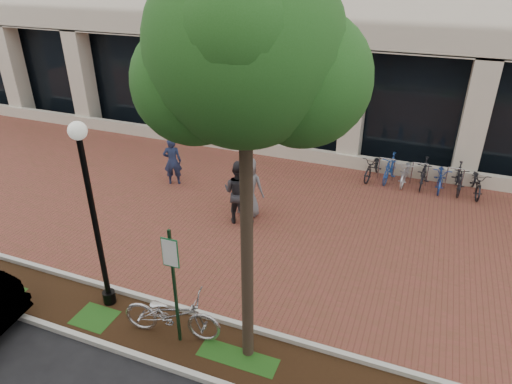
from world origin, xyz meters
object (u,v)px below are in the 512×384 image
(locked_bicycle, at_px, (172,314))
(pedestrian_right, at_px, (249,187))
(bike_rack_cluster, at_px, (424,174))
(parking_sign, at_px, (173,275))
(pedestrian_mid, at_px, (239,192))
(pedestrian_left, at_px, (172,161))
(lamppost, at_px, (93,210))
(street_tree, at_px, (249,62))

(locked_bicycle, xyz_separation_m, pedestrian_right, (-0.41, 5.13, 0.38))
(pedestrian_right, xyz_separation_m, bike_rack_cluster, (4.76, 3.95, -0.48))
(locked_bicycle, height_order, bike_rack_cluster, locked_bicycle)
(parking_sign, relative_size, pedestrian_mid, 1.38)
(pedestrian_left, height_order, bike_rack_cluster, pedestrian_left)
(lamppost, relative_size, pedestrian_mid, 2.22)
(lamppost, distance_m, street_tree, 4.79)
(pedestrian_mid, bearing_deg, lamppost, 79.29)
(locked_bicycle, height_order, pedestrian_mid, pedestrian_mid)
(locked_bicycle, relative_size, pedestrian_left, 1.24)
(parking_sign, distance_m, locked_bicycle, 1.16)
(parking_sign, bearing_deg, pedestrian_mid, 97.19)
(parking_sign, distance_m, pedestrian_left, 7.37)
(pedestrian_right, height_order, bike_rack_cluster, pedestrian_right)
(street_tree, height_order, pedestrian_left, street_tree)
(parking_sign, distance_m, street_tree, 4.25)
(lamppost, xyz_separation_m, street_tree, (3.52, -0.19, 3.24))
(street_tree, relative_size, pedestrian_left, 4.39)
(parking_sign, xyz_separation_m, lamppost, (-2.05, 0.44, 0.75))
(lamppost, relative_size, street_tree, 0.59)
(lamppost, height_order, pedestrian_left, lamppost)
(street_tree, xyz_separation_m, locked_bicycle, (-1.67, -0.13, -5.12))
(lamppost, bearing_deg, locked_bicycle, -9.83)
(lamppost, bearing_deg, pedestrian_right, 73.42)
(parking_sign, relative_size, bike_rack_cluster, 0.65)
(parking_sign, xyz_separation_m, locked_bicycle, (-0.21, 0.12, -1.14))
(street_tree, height_order, bike_rack_cluster, street_tree)
(street_tree, bearing_deg, pedestrian_right, 112.62)
(bike_rack_cluster, bearing_deg, pedestrian_right, -134.01)
(pedestrian_mid, bearing_deg, locked_bicycle, 102.65)
(locked_bicycle, bearing_deg, lamppost, 71.56)
(pedestrian_left, bearing_deg, pedestrian_right, 137.13)
(pedestrian_right, bearing_deg, lamppost, 72.73)
(locked_bicycle, bearing_deg, pedestrian_right, -4.01)
(lamppost, xyz_separation_m, locked_bicycle, (1.85, -0.32, -1.88))
(pedestrian_left, bearing_deg, parking_sign, 95.95)
(parking_sign, bearing_deg, pedestrian_left, 119.71)
(pedestrian_mid, relative_size, bike_rack_cluster, 0.47)
(pedestrian_mid, bearing_deg, pedestrian_left, -19.57)
(pedestrian_mid, xyz_separation_m, pedestrian_right, (0.12, 0.47, -0.04))
(street_tree, relative_size, locked_bicycle, 3.53)
(lamppost, relative_size, bike_rack_cluster, 1.04)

